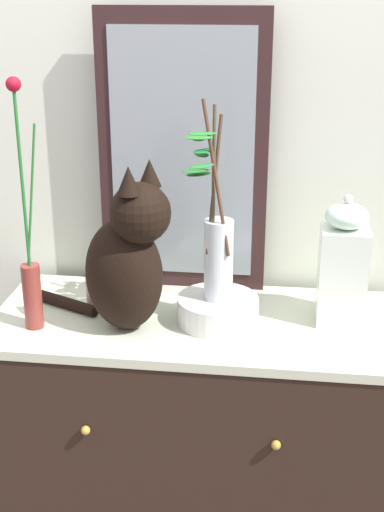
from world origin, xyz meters
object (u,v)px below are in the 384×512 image
cat_sitting (127,259)px  vase_glass_clear (217,247)px  vase_slim_green (30,270)px  bowl_porcelain (218,310)px  jar_lidded_porcelain (343,265)px  candle_pillar (93,290)px  mirror_leaning (183,155)px  sideboard (192,462)px

cat_sitting → vase_glass_clear: (0.22, 0.06, 0.02)m
cat_sitting → vase_glass_clear: bearing=16.1°
vase_slim_green → vase_glass_clear: (0.47, 0.09, 0.05)m
cat_sitting → vase_slim_green: vase_slim_green is taller
bowl_porcelain → jar_lidded_porcelain: 0.35m
bowl_porcelain → jar_lidded_porcelain: bearing=9.4°
vase_glass_clear → candle_pillar: (-0.35, 0.06, -0.17)m
mirror_leaning → bowl_porcelain: 0.45m
sideboard → vase_glass_clear: size_ratio=2.09×
bowl_porcelain → vase_glass_clear: size_ratio=0.42×
vase_slim_green → vase_glass_clear: 0.48m
candle_pillar → vase_glass_clear: bearing=-9.1°
jar_lidded_porcelain → bowl_porcelain: bearing=-170.6°
sideboard → jar_lidded_porcelain: bearing=5.9°
candle_pillar → vase_slim_green: bearing=-129.6°
mirror_leaning → cat_sitting: size_ratio=1.76×
cat_sitting → vase_slim_green: 0.25m
vase_slim_green → candle_pillar: (0.12, 0.14, -0.11)m
mirror_leaning → cat_sitting: 0.37m
cat_sitting → vase_slim_green: size_ratio=0.70×
vase_slim_green → vase_glass_clear: size_ratio=1.24×
mirror_leaning → vase_slim_green: bearing=-137.2°
jar_lidded_porcelain → mirror_leaning: bearing=158.0°
mirror_leaning → cat_sitting: bearing=-108.7°
jar_lidded_porcelain → candle_pillar: jar_lidded_porcelain is taller
sideboard → vase_slim_green: bearing=-165.8°
vase_slim_green → mirror_leaning: bearing=42.8°
sideboard → vase_slim_green: (-0.40, -0.10, 0.63)m
vase_slim_green → sideboard: bearing=14.2°
mirror_leaning → sideboard: bearing=-76.2°
sideboard → jar_lidded_porcelain: size_ratio=3.09×
cat_sitting → mirror_leaning: bearing=71.3°
mirror_leaning → vase_glass_clear: (0.12, -0.23, -0.18)m
mirror_leaning → cat_sitting: mirror_leaning is taller
mirror_leaning → jar_lidded_porcelain: 0.54m
cat_sitting → candle_pillar: size_ratio=4.22×
mirror_leaning → candle_pillar: bearing=-142.2°
sideboard → candle_pillar: bearing=171.5°
sideboard → mirror_leaning: mirror_leaning is taller
bowl_porcelain → jar_lidded_porcelain: (0.32, 0.05, 0.12)m
vase_slim_green → vase_glass_clear: vase_slim_green is taller
bowl_porcelain → mirror_leaning: bearing=118.2°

